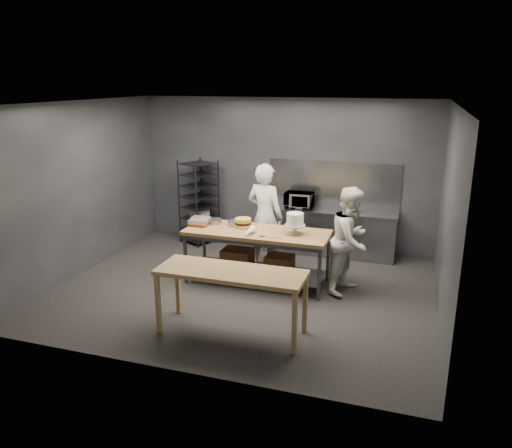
{
  "coord_description": "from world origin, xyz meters",
  "views": [
    {
      "loc": [
        2.52,
        -7.17,
        3.34
      ],
      "look_at": [
        0.1,
        0.31,
        1.05
      ],
      "focal_mm": 35.0,
      "sensor_mm": 36.0,
      "label": 1
    }
  ],
  "objects": [
    {
      "name": "ground",
      "position": [
        0.0,
        0.0,
        0.0
      ],
      "size": [
        6.0,
        6.0,
        0.0
      ],
      "primitive_type": "plane",
      "color": "black",
      "rests_on": "ground"
    },
    {
      "name": "back_wall",
      "position": [
        0.0,
        2.5,
        1.5
      ],
      "size": [
        6.0,
        0.04,
        3.0
      ],
      "primitive_type": "cube",
      "color": "#4C4F54",
      "rests_on": "ground"
    },
    {
      "name": "work_table",
      "position": [
        0.09,
        0.37,
        0.57
      ],
      "size": [
        2.4,
        0.9,
        0.92
      ],
      "color": "brown",
      "rests_on": "ground"
    },
    {
      "name": "near_counter",
      "position": [
        0.3,
        -1.4,
        0.81
      ],
      "size": [
        2.0,
        0.7,
        0.9
      ],
      "color": "olive",
      "rests_on": "ground"
    },
    {
      "name": "back_counter",
      "position": [
        1.0,
        2.18,
        0.45
      ],
      "size": [
        2.6,
        0.6,
        0.9
      ],
      "color": "slate",
      "rests_on": "ground"
    },
    {
      "name": "splashback_panel",
      "position": [
        1.0,
        2.48,
        1.35
      ],
      "size": [
        2.6,
        0.02,
        0.9
      ],
      "primitive_type": "cube",
      "color": "slate",
      "rests_on": "back_counter"
    },
    {
      "name": "speed_rack",
      "position": [
        -1.73,
        2.1,
        0.86
      ],
      "size": [
        0.82,
        0.84,
        1.75
      ],
      "color": "black",
      "rests_on": "ground"
    },
    {
      "name": "chef_behind",
      "position": [
        0.01,
        1.12,
        0.96
      ],
      "size": [
        0.8,
        0.62,
        1.93
      ],
      "primitive_type": "imported",
      "rotation": [
        0.0,
        0.0,
        2.89
      ],
      "color": "white",
      "rests_on": "ground"
    },
    {
      "name": "chef_right",
      "position": [
        1.64,
        0.49,
        0.87
      ],
      "size": [
        0.89,
        1.01,
        1.73
      ],
      "primitive_type": "imported",
      "rotation": [
        0.0,
        0.0,
        1.25
      ],
      "color": "white",
      "rests_on": "ground"
    },
    {
      "name": "microwave",
      "position": [
        0.38,
        2.18,
        1.05
      ],
      "size": [
        0.54,
        0.37,
        0.3
      ],
      "primitive_type": "imported",
      "color": "black",
      "rests_on": "back_counter"
    },
    {
      "name": "frosted_cake_stand",
      "position": [
        0.74,
        0.38,
        1.15
      ],
      "size": [
        0.34,
        0.34,
        0.35
      ],
      "color": "#B6AC91",
      "rests_on": "work_table"
    },
    {
      "name": "layer_cake",
      "position": [
        -0.18,
        0.47,
        1.0
      ],
      "size": [
        0.28,
        0.28,
        0.16
      ],
      "color": "#E0C347",
      "rests_on": "work_table"
    },
    {
      "name": "cake_pans",
      "position": [
        -0.54,
        0.56,
        0.96
      ],
      "size": [
        0.66,
        0.28,
        0.07
      ],
      "color": "gray",
      "rests_on": "work_table"
    },
    {
      "name": "piping_bag",
      "position": [
        0.06,
        0.07,
        0.98
      ],
      "size": [
        0.15,
        0.39,
        0.12
      ],
      "primitive_type": "cone",
      "rotation": [
        1.57,
        0.0,
        -0.07
      ],
      "color": "white",
      "rests_on": "work_table"
    },
    {
      "name": "offset_spatula",
      "position": [
        0.36,
        0.08,
        0.93
      ],
      "size": [
        0.36,
        0.02,
        0.02
      ],
      "color": "slate",
      "rests_on": "work_table"
    },
    {
      "name": "pastry_clamshells",
      "position": [
        -0.96,
        0.4,
        0.98
      ],
      "size": [
        0.34,
        0.38,
        0.11
      ],
      "color": "brown",
      "rests_on": "work_table"
    }
  ]
}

